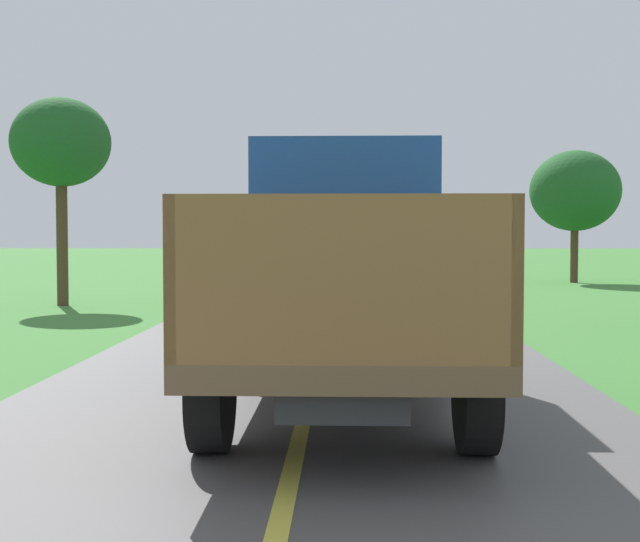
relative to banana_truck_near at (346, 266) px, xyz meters
name	(u,v)px	position (x,y,z in m)	size (l,w,h in m)	color
banana_truck_near	(346,266)	(0.00, 0.00, 0.00)	(2.38, 5.82, 2.80)	#2D2D30
banana_truck_far	(343,245)	(-0.11, 15.05, 0.00)	(2.38, 5.81, 2.80)	#2D2D30
roadside_tree_near_left	(575,191)	(8.27, 22.30, 1.85)	(3.24, 3.24, 4.80)	#4C3823
roadside_tree_mid_right	(61,144)	(-7.11, 12.02, 2.55)	(2.45, 2.45, 5.18)	#4C3823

